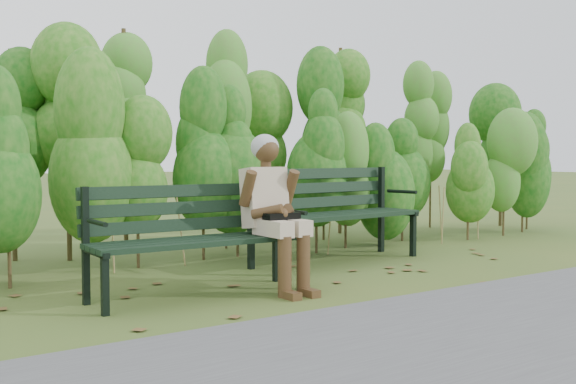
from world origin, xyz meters
TOP-DOWN VIEW (x-y plane):
  - ground at (0.00, 0.00)m, footprint 80.00×80.00m
  - footpath at (0.00, -2.20)m, footprint 60.00×2.50m
  - hedge_band at (0.00, 1.86)m, footprint 11.04×1.67m
  - leaf_litter at (-0.43, -0.28)m, footprint 5.56×2.20m
  - bench_left at (-1.07, 0.06)m, footprint 1.71×0.59m
  - bench_right at (0.82, 0.77)m, footprint 1.95×0.79m
  - seated_woman at (-0.48, -0.12)m, footprint 0.49×0.72m

SIDE VIEW (x-z plane):
  - ground at x=0.00m, z-range 0.00..0.00m
  - leaf_litter at x=-0.43m, z-range 0.00..0.01m
  - footpath at x=0.00m, z-range 0.00..0.01m
  - bench_left at x=-1.07m, z-range 0.08..0.93m
  - bench_right at x=0.82m, z-range 0.08..1.04m
  - seated_woman at x=-0.48m, z-range 0.08..1.33m
  - hedge_band at x=0.00m, z-range 0.05..2.47m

